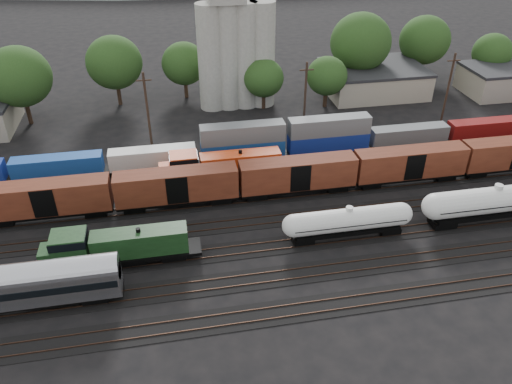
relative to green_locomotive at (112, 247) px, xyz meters
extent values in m
plane|color=black|center=(16.22, 5.00, -2.53)|extent=(600.00, 600.00, 0.00)
cube|color=black|center=(16.22, -10.00, -2.49)|extent=(180.00, 3.20, 0.08)
cube|color=#382319|center=(16.22, -10.72, -2.41)|extent=(180.00, 0.08, 0.16)
cube|color=#382319|center=(16.22, -9.28, -2.41)|extent=(180.00, 0.08, 0.16)
cube|color=black|center=(16.22, -5.00, -2.49)|extent=(180.00, 3.20, 0.08)
cube|color=#382319|center=(16.22, -5.72, -2.41)|extent=(180.00, 0.08, 0.16)
cube|color=#382319|center=(16.22, -4.28, -2.41)|extent=(180.00, 0.08, 0.16)
cube|color=black|center=(16.22, 0.00, -2.49)|extent=(180.00, 3.20, 0.08)
cube|color=#382319|center=(16.22, -0.72, -2.41)|extent=(180.00, 0.08, 0.16)
cube|color=#382319|center=(16.22, 0.72, -2.41)|extent=(180.00, 0.08, 0.16)
cube|color=black|center=(16.22, 5.00, -2.49)|extent=(180.00, 3.20, 0.08)
cube|color=#382319|center=(16.22, 4.28, -2.41)|extent=(180.00, 0.08, 0.16)
cube|color=#382319|center=(16.22, 5.72, -2.41)|extent=(180.00, 0.08, 0.16)
cube|color=black|center=(16.22, 10.00, -2.49)|extent=(180.00, 3.20, 0.08)
cube|color=#382319|center=(16.22, 9.28, -2.41)|extent=(180.00, 0.08, 0.16)
cube|color=#382319|center=(16.22, 10.72, -2.41)|extent=(180.00, 0.08, 0.16)
cube|color=black|center=(16.22, 15.00, -2.49)|extent=(180.00, 3.20, 0.08)
cube|color=#382319|center=(16.22, 14.28, -2.41)|extent=(180.00, 0.08, 0.16)
cube|color=#382319|center=(16.22, 15.72, -2.41)|extent=(180.00, 0.08, 0.16)
cube|color=black|center=(16.22, 20.00, -2.49)|extent=(180.00, 3.20, 0.08)
cube|color=#382319|center=(16.22, 19.28, -2.41)|extent=(180.00, 0.08, 0.16)
cube|color=#382319|center=(16.22, 20.72, -2.41)|extent=(180.00, 0.08, 0.16)
cube|color=black|center=(0.92, 0.00, -1.25)|extent=(16.72, 2.85, 0.39)
cube|color=black|center=(0.92, 0.00, -1.69)|extent=(4.92, 2.16, 0.79)
cube|color=#153316|center=(2.92, 0.00, 0.28)|extent=(10.03, 2.36, 2.65)
cube|color=#153316|center=(-4.10, 0.00, 0.57)|extent=(3.54, 2.85, 3.24)
cube|color=black|center=(-4.10, 0.00, 1.60)|extent=(3.64, 2.95, 0.88)
cube|color=#153316|center=(-6.44, 0.00, -0.16)|extent=(1.57, 2.36, 1.77)
cylinder|color=black|center=(2.92, 0.00, 1.75)|extent=(0.49, 0.49, 0.49)
cube|color=black|center=(-4.43, 0.00, -1.89)|extent=(2.56, 1.97, 0.69)
cube|color=black|center=(6.27, 0.00, -1.89)|extent=(2.56, 1.97, 0.69)
cylinder|color=silver|center=(26.04, 0.00, 0.07)|extent=(12.73, 2.62, 2.62)
sphere|color=silver|center=(19.67, 0.00, 0.07)|extent=(2.62, 2.62, 2.62)
sphere|color=silver|center=(32.40, 0.00, 0.07)|extent=(2.62, 2.62, 2.62)
cylinder|color=silver|center=(26.04, 0.00, 1.56)|extent=(0.81, 0.81, 0.45)
cube|color=black|center=(26.04, 0.00, 0.07)|extent=(13.02, 2.75, 0.07)
cube|color=black|center=(26.04, 0.00, -1.38)|extent=(12.30, 1.99, 0.45)
cube|color=black|center=(20.83, 0.00, -1.92)|extent=(2.35, 1.81, 0.63)
cube|color=black|center=(31.24, 0.00, -1.92)|extent=(2.35, 1.81, 0.63)
cylinder|color=silver|center=(44.21, 0.00, 0.54)|extent=(15.26, 3.14, 3.14)
sphere|color=silver|center=(36.59, 0.00, 0.54)|extent=(3.14, 3.14, 3.14)
cylinder|color=silver|center=(44.21, 0.00, 2.33)|extent=(0.98, 0.98, 0.54)
cube|color=black|center=(44.21, 0.00, 0.54)|extent=(15.60, 3.29, 0.09)
cube|color=black|center=(44.21, 0.00, -1.19)|extent=(14.74, 2.38, 0.54)
cube|color=black|center=(37.97, 0.00, -1.84)|extent=(2.82, 2.17, 0.76)
cube|color=black|center=(-10.17, -5.00, -1.38)|extent=(22.65, 2.45, 0.38)
cube|color=black|center=(-1.56, -5.00, -1.90)|extent=(2.45, 1.89, 0.66)
cube|color=black|center=(13.96, 15.00, -1.23)|extent=(17.96, 2.89, 0.40)
cube|color=black|center=(13.96, 15.00, -1.68)|extent=(4.99, 2.20, 0.80)
cube|color=red|center=(16.11, 15.00, 0.32)|extent=(10.78, 2.39, 2.69)
cube|color=red|center=(8.57, 15.00, 0.62)|extent=(3.59, 2.89, 3.29)
cube|color=black|center=(8.57, 15.00, 1.66)|extent=(3.69, 2.99, 0.90)
cube|color=red|center=(6.05, 15.00, -0.13)|extent=(1.60, 2.39, 1.80)
cylinder|color=black|center=(16.11, 15.00, 1.81)|extent=(0.50, 0.50, 0.50)
cube|color=black|center=(8.21, 15.00, -1.88)|extent=(2.59, 2.00, 0.70)
cube|color=black|center=(19.70, 15.00, -1.88)|extent=(2.59, 2.00, 0.70)
cube|color=black|center=(-8.06, 10.00, -1.33)|extent=(15.00, 2.60, 0.40)
cube|color=#562314|center=(-8.06, 10.00, 0.77)|extent=(15.00, 2.90, 3.80)
cube|color=black|center=(7.34, 10.00, -1.33)|extent=(15.00, 2.60, 0.40)
cube|color=#562314|center=(7.34, 10.00, 0.77)|extent=(15.00, 2.90, 3.80)
cube|color=black|center=(22.74, 10.00, -1.33)|extent=(15.00, 2.60, 0.40)
cube|color=#562314|center=(22.74, 10.00, 0.77)|extent=(15.00, 2.90, 3.80)
cube|color=black|center=(38.14, 10.00, -1.33)|extent=(15.00, 2.60, 0.40)
cube|color=#562314|center=(38.14, 10.00, 0.77)|extent=(15.00, 2.90, 3.80)
cube|color=black|center=(53.54, 10.00, -1.33)|extent=(15.00, 2.60, 0.40)
cube|color=black|center=(16.22, 20.00, -2.03)|extent=(160.00, 2.60, 0.60)
cube|color=#154294|center=(-8.36, 20.00, -0.43)|extent=(12.00, 2.40, 2.60)
cube|color=silver|center=(4.44, 20.00, -0.43)|extent=(12.00, 2.40, 2.60)
cube|color=#154291|center=(17.24, 20.00, -0.43)|extent=(12.00, 2.40, 2.60)
cube|color=#5A5D5F|center=(17.24, 20.00, 2.17)|extent=(12.00, 2.40, 2.60)
cube|color=navy|center=(30.04, 20.00, -0.43)|extent=(12.00, 2.40, 2.60)
cube|color=#5C5E61|center=(30.04, 20.00, 2.17)|extent=(12.00, 2.40, 2.60)
cube|color=#585A5D|center=(42.84, 20.00, -0.43)|extent=(12.00, 2.40, 2.60)
cube|color=maroon|center=(55.64, 20.00, -0.43)|extent=(12.00, 2.40, 2.60)
cylinder|color=#9D9A90|center=(15.22, 41.00, 6.47)|extent=(4.40, 4.40, 18.00)
cylinder|color=#9D9A90|center=(18.22, 41.00, 6.47)|extent=(4.40, 4.40, 18.00)
cylinder|color=#9D9A90|center=(21.22, 41.00, 6.47)|extent=(4.40, 4.40, 18.00)
cylinder|color=#9D9A90|center=(24.22, 41.00, 6.47)|extent=(4.40, 4.40, 18.00)
cube|color=#9E937F|center=(46.22, 43.00, -0.23)|extent=(18.00, 14.00, 4.60)
cube|color=#232326|center=(46.22, 43.00, 2.32)|extent=(18.36, 14.28, 0.50)
cube|color=#9E937F|center=(71.22, 38.00, -0.23)|extent=(16.00, 10.00, 4.60)
cube|color=#232326|center=(71.22, 38.00, 2.32)|extent=(16.32, 10.20, 0.50)
cylinder|color=black|center=(-15.77, 39.82, -0.65)|extent=(0.70, 0.70, 3.76)
ellipsoid|color=#26471A|center=(-15.77, 39.82, 5.66)|extent=(10.20, 10.20, 9.66)
cylinder|color=black|center=(-1.26, 45.49, -0.74)|extent=(0.70, 0.70, 3.58)
ellipsoid|color=#26471A|center=(-1.26, 45.49, 5.27)|extent=(9.72, 9.72, 9.21)
cylinder|color=black|center=(10.86, 46.69, -1.04)|extent=(0.70, 0.70, 2.98)
ellipsoid|color=#26471A|center=(10.86, 46.69, 3.97)|extent=(8.09, 8.09, 7.66)
cylinder|color=black|center=(24.09, 38.94, -1.24)|extent=(0.70, 0.70, 2.58)
ellipsoid|color=#26471A|center=(24.09, 38.94, 3.09)|extent=(7.00, 7.00, 6.63)
cylinder|color=black|center=(35.14, 37.65, -1.21)|extent=(0.70, 0.70, 2.63)
ellipsoid|color=#26471A|center=(35.14, 37.65, 3.20)|extent=(7.13, 7.13, 6.76)
cylinder|color=black|center=(43.76, 45.08, -0.44)|extent=(0.70, 0.70, 4.17)
ellipsoid|color=#26471A|center=(43.76, 45.08, 6.56)|extent=(11.33, 11.33, 10.73)
cylinder|color=black|center=(58.33, 48.04, -0.71)|extent=(0.70, 0.70, 3.64)
ellipsoid|color=#26471A|center=(58.33, 48.04, 5.39)|extent=(9.87, 9.87, 9.35)
cylinder|color=black|center=(70.78, 43.73, -1.13)|extent=(0.70, 0.70, 2.79)
ellipsoid|color=#26471A|center=(70.78, 43.73, 3.56)|extent=(7.58, 7.58, 7.18)
cylinder|color=black|center=(4.22, 27.00, 3.47)|extent=(0.36, 0.36, 12.00)
cube|color=black|center=(4.22, 27.00, 8.27)|extent=(2.20, 0.18, 0.18)
cylinder|color=black|center=(28.22, 27.00, 3.47)|extent=(0.36, 0.36, 12.00)
cube|color=black|center=(28.22, 27.00, 8.27)|extent=(2.20, 0.18, 0.18)
cylinder|color=black|center=(52.22, 27.00, 3.47)|extent=(0.36, 0.36, 12.00)
cube|color=black|center=(52.22, 27.00, 8.27)|extent=(2.20, 0.18, 0.18)
camera|label=1|loc=(7.32, -43.09, 33.08)|focal=35.00mm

